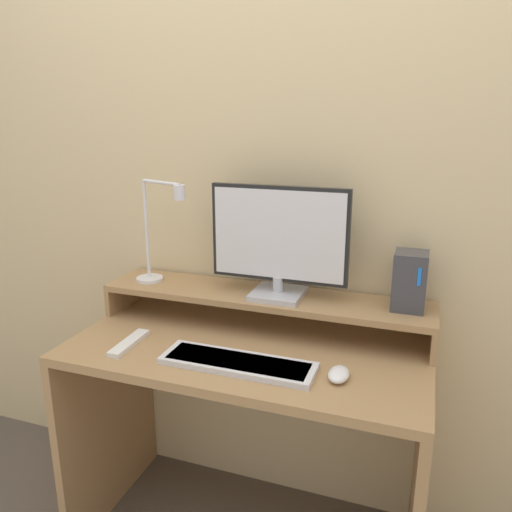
# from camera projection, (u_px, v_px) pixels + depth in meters

# --- Properties ---
(wall_back) EXTENTS (6.00, 0.05, 2.50)m
(wall_back) POSITION_uv_depth(u_px,v_px,m) (278.00, 184.00, 1.78)
(wall_back) COLOR beige
(wall_back) RESTS_ON ground_plane
(desk) EXTENTS (1.16, 0.58, 0.77)m
(desk) POSITION_uv_depth(u_px,v_px,m) (247.00, 408.00, 1.68)
(desk) COLOR #A87F51
(desk) RESTS_ON ground_plane
(monitor_shelf) EXTENTS (1.16, 0.23, 0.12)m
(monitor_shelf) POSITION_uv_depth(u_px,v_px,m) (264.00, 298.00, 1.74)
(monitor_shelf) COLOR #A87F51
(monitor_shelf) RESTS_ON desk
(monitor) EXTENTS (0.47, 0.18, 0.38)m
(monitor) POSITION_uv_depth(u_px,v_px,m) (279.00, 241.00, 1.66)
(monitor) COLOR #BCBCC1
(monitor) RESTS_ON monitor_shelf
(desk_lamp) EXTENTS (0.24, 0.13, 0.38)m
(desk_lamp) POSITION_uv_depth(u_px,v_px,m) (158.00, 239.00, 1.79)
(desk_lamp) COLOR silver
(desk_lamp) RESTS_ON monitor_shelf
(router_dock) EXTENTS (0.10, 0.11, 0.19)m
(router_dock) POSITION_uv_depth(u_px,v_px,m) (410.00, 281.00, 1.58)
(router_dock) COLOR #3D3D42
(router_dock) RESTS_ON monitor_shelf
(keyboard) EXTENTS (0.47, 0.14, 0.02)m
(keyboard) POSITION_uv_depth(u_px,v_px,m) (238.00, 363.00, 1.48)
(keyboard) COLOR silver
(keyboard) RESTS_ON desk
(mouse) EXTENTS (0.06, 0.10, 0.03)m
(mouse) POSITION_uv_depth(u_px,v_px,m) (339.00, 374.00, 1.41)
(mouse) COLOR white
(mouse) RESTS_ON desk
(remote_control) EXTENTS (0.05, 0.19, 0.02)m
(remote_control) POSITION_uv_depth(u_px,v_px,m) (129.00, 343.00, 1.62)
(remote_control) COLOR white
(remote_control) RESTS_ON desk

